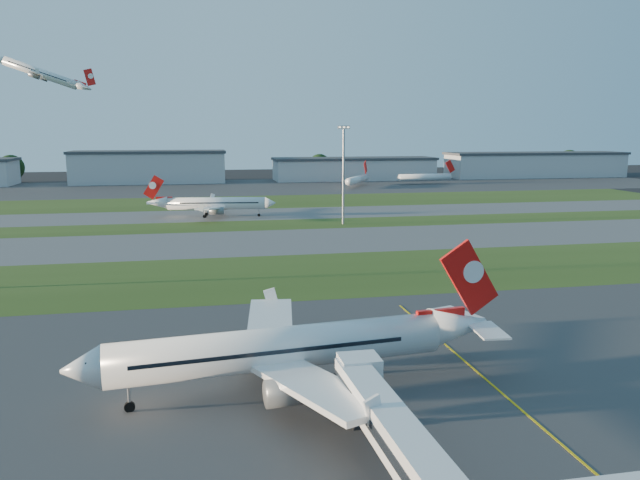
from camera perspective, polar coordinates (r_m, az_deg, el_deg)
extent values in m
plane|color=black|center=(61.50, 11.77, -13.75)|extent=(700.00, 700.00, 0.00)
cube|color=#333335|center=(61.50, 11.77, -13.75)|extent=(300.00, 70.00, 0.01)
cube|color=#2D4316|center=(108.92, 1.16, -3.04)|extent=(300.00, 34.00, 0.01)
cube|color=#515154|center=(140.70, -1.69, -0.07)|extent=(300.00, 32.00, 0.01)
cube|color=#2D4316|center=(165.09, -3.11, 1.41)|extent=(300.00, 18.00, 0.01)
cube|color=#515154|center=(186.69, -4.05, 2.40)|extent=(300.00, 26.00, 0.01)
cube|color=#2D4316|center=(219.24, -5.12, 3.51)|extent=(300.00, 40.00, 0.01)
cube|color=#333335|center=(278.70, -6.42, 4.86)|extent=(400.00, 80.00, 0.01)
cube|color=gold|center=(63.51, 16.05, -13.16)|extent=(0.25, 60.00, 0.02)
cube|color=white|center=(44.78, 7.07, -17.40)|extent=(3.44, 24.08, 2.60)
cube|color=black|center=(44.78, 7.07, -17.40)|extent=(3.59, 24.08, 0.80)
cube|color=white|center=(54.79, 3.60, -12.05)|extent=(3.40, 3.00, 3.00)
cylinder|color=gray|center=(54.07, 4.10, -15.15)|extent=(0.70, 0.70, 3.20)
cube|color=black|center=(54.61, 4.08, -16.33)|extent=(2.20, 1.20, 0.70)
cylinder|color=white|center=(59.40, -3.74, -9.85)|extent=(31.77, 7.53, 3.99)
cube|color=red|center=(65.32, 13.50, -3.37)|extent=(6.81, 1.14, 7.95)
cube|color=white|center=(52.30, -0.31, -13.27)|extent=(9.95, 16.42, 1.62)
cube|color=white|center=(67.54, -4.58, -7.86)|extent=(6.75, 16.24, 1.62)
cylinder|color=slate|center=(54.41, -2.68, -13.66)|extent=(4.66, 2.90, 2.42)
cylinder|color=slate|center=(65.45, -5.47, -9.53)|extent=(4.66, 2.90, 2.42)
cylinder|color=white|center=(181.92, -9.43, 3.32)|extent=(28.04, 6.93, 3.52)
cube|color=red|center=(183.96, -14.96, 4.67)|extent=(6.01, 1.06, 7.02)
cube|color=white|center=(189.40, -9.50, 3.44)|extent=(5.82, 14.31, 1.43)
cube|color=white|center=(174.74, -9.95, 2.89)|extent=(8.90, 14.48, 1.43)
cylinder|color=slate|center=(187.37, -9.13, 3.07)|extent=(4.13, 2.60, 2.13)
cylinder|color=slate|center=(176.74, -9.43, 2.65)|extent=(4.13, 2.60, 2.13)
cylinder|color=white|center=(267.52, -24.18, 13.74)|extent=(27.38, 4.78, 3.45)
cube|color=red|center=(263.95, -20.52, 15.05)|extent=(5.90, 0.61, 6.87)
cube|color=white|center=(260.26, -24.41, 13.76)|extent=(6.65, 14.16, 1.40)
cube|color=white|center=(274.25, -23.56, 13.58)|extent=(7.85, 14.22, 1.40)
cylinder|color=slate|center=(262.47, -24.57, 13.49)|extent=(3.91, 2.27, 2.09)
cylinder|color=slate|center=(272.60, -23.94, 13.37)|extent=(3.91, 2.27, 2.09)
cylinder|color=white|center=(276.97, 3.43, 5.54)|extent=(16.17, 23.91, 3.20)
cube|color=red|center=(289.10, 4.18, 6.67)|extent=(2.93, 4.59, 6.16)
cylinder|color=white|center=(294.61, 9.56, 5.68)|extent=(26.19, 6.10, 3.20)
cube|color=red|center=(300.43, 11.81, 6.61)|extent=(5.18, 0.88, 6.16)
cylinder|color=gray|center=(164.49, 2.16, 5.77)|extent=(0.60, 0.60, 25.00)
cube|color=gray|center=(164.05, 2.18, 10.27)|extent=(3.20, 0.50, 0.80)
cube|color=#FFF2CC|center=(164.05, 2.18, 10.27)|extent=(2.80, 0.70, 0.35)
cube|color=#ACAEB4|center=(308.02, -15.34, 6.36)|extent=(70.00, 22.00, 14.00)
cube|color=#383A3F|center=(307.68, -15.40, 7.77)|extent=(71.40, 23.00, 1.20)
cube|color=#ACAEB4|center=(316.95, 3.12, 6.42)|extent=(80.00, 22.00, 10.00)
cube|color=#383A3F|center=(316.66, 3.13, 7.44)|extent=(81.60, 23.00, 1.20)
cube|color=#ACAEB4|center=(354.86, 19.08, 6.44)|extent=(95.00, 22.00, 12.00)
cube|color=#383A3F|center=(354.58, 19.15, 7.50)|extent=(96.90, 23.00, 1.20)
cylinder|color=black|center=(334.12, -26.34, 5.11)|extent=(1.00, 1.00, 4.40)
sphere|color=black|center=(333.83, -26.40, 5.96)|extent=(12.10, 12.10, 12.10)
cylinder|color=black|center=(318.52, -10.65, 5.71)|extent=(1.00, 1.00, 3.60)
sphere|color=black|center=(318.26, -10.67, 6.44)|extent=(9.90, 9.90, 9.90)
cylinder|color=black|center=(327.51, -0.04, 6.04)|extent=(1.00, 1.00, 4.20)
sphere|color=black|center=(327.22, -0.04, 6.87)|extent=(11.55, 11.55, 11.55)
cylinder|color=black|center=(347.85, 12.31, 6.01)|extent=(1.00, 1.00, 3.80)
sphere|color=black|center=(347.60, 12.33, 6.72)|extent=(10.45, 10.45, 10.45)
cylinder|color=black|center=(384.32, 21.75, 5.95)|extent=(1.00, 1.00, 4.60)
sphere|color=black|center=(384.06, 21.80, 6.72)|extent=(12.65, 12.65, 12.65)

